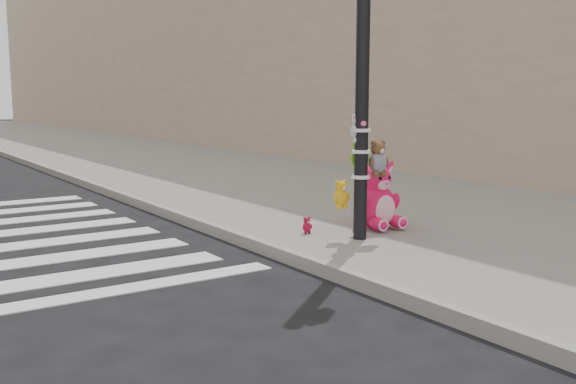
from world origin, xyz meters
TOP-DOWN VIEW (x-y plane):
  - ground at (0.00, 0.00)m, footprint 120.00×120.00m
  - sidewalk_near at (5.00, 10.00)m, footprint 7.00×80.00m
  - curb_edge at (1.55, 10.00)m, footprint 0.12×80.00m
  - bld_near at (10.50, 20.00)m, footprint 5.00×60.00m
  - signal_pole at (2.63, 1.82)m, footprint 0.69×0.50m
  - pink_bunny at (3.20, 2.17)m, footprint 0.63×0.66m
  - red_teddy at (2.25, 2.40)m, footprint 0.14×0.10m

SIDE VIEW (x-z plane):
  - ground at x=0.00m, z-range 0.00..0.00m
  - sidewalk_near at x=5.00m, z-range 0.00..0.14m
  - curb_edge at x=1.55m, z-range -0.01..0.15m
  - red_teddy at x=2.25m, z-range 0.14..0.35m
  - pink_bunny at x=3.20m, z-range 0.06..0.94m
  - signal_pole at x=2.63m, z-range -0.24..3.76m
  - bld_near at x=10.50m, z-range 0.00..10.00m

